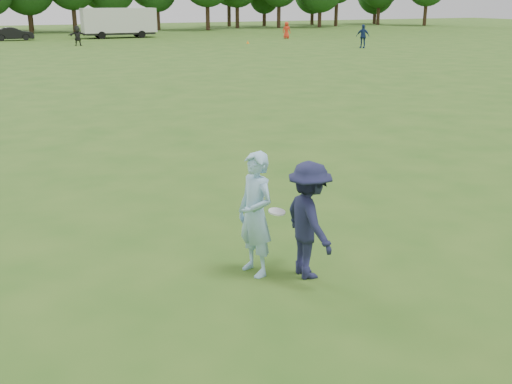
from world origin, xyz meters
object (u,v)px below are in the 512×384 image
car_f (13,34)px  cargo_trailer (119,21)px  defender (309,220)px  field_cone (248,42)px  thrower (255,214)px  player_far_b (363,36)px  player_far_c (287,30)px  player_far_d (78,36)px

car_f → cargo_trailer: bearing=-91.0°
defender → field_cone: bearing=-20.6°
thrower → car_f: bearing=167.4°
thrower → defender: thrower is taller
thrower → player_far_b: size_ratio=1.00×
field_cone → player_far_c: bearing=37.0°
defender → cargo_trailer: bearing=-7.5°
car_f → defender: bearing=-178.9°
player_far_c → cargo_trailer: bearing=14.9°
defender → player_far_c: bearing=-24.9°
thrower → player_far_c: size_ratio=1.13×
defender → player_far_d: size_ratio=1.03×
player_far_b → cargo_trailer: bearing=176.5°
field_cone → car_f: bearing=145.1°
thrower → player_far_c: thrower is taller
player_far_c → defender: bearing=106.6°
player_far_b → player_far_d: 26.28m
car_f → thrower: bearing=-179.6°
player_far_c → cargo_trailer: (-16.40, 8.92, 0.88)m
player_far_d → cargo_trailer: size_ratio=0.20×
cargo_trailer → player_far_c: bearing=-28.5°
defender → player_far_d: defender is taller
player_far_b → player_far_c: 14.23m
defender → player_far_d: (4.17, 51.59, -0.03)m
thrower → car_f: size_ratio=0.50×
thrower → field_cone: 51.29m
player_far_b → car_f: player_far_b is taller
field_cone → cargo_trailer: bearing=123.9°
player_far_b → player_far_d: bearing=-159.3°
car_f → cargo_trailer: (11.09, -0.23, 1.11)m
defender → player_far_d: bearing=-2.7°
thrower → defender: (0.73, -0.43, -0.07)m
player_far_b → car_f: 36.33m
cargo_trailer → player_far_d: bearing=-121.1°
defender → player_far_c: (26.61, 52.67, -0.05)m
player_far_b → car_f: size_ratio=0.50×
player_far_b → thrower: bearing=-75.4°
player_far_b → field_cone: player_far_b is taller
thrower → cargo_trailer: (10.95, 61.16, 0.76)m
field_cone → cargo_trailer: size_ratio=0.03×
defender → thrower: bearing=61.2°
player_far_b → cargo_trailer: (-16.72, 23.14, 0.76)m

